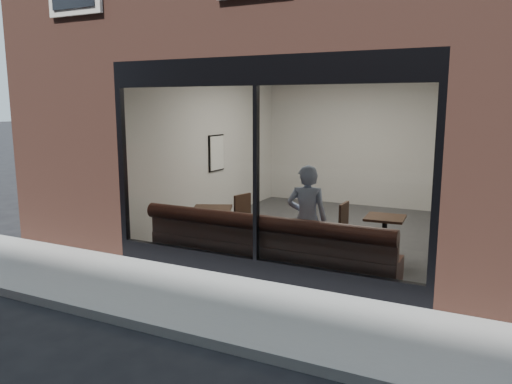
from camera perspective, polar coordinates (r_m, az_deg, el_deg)
The scene contains 21 objects.
ground at distance 5.87m, azimuth -9.28°, elevation -15.86°, with size 120.00×120.00×0.00m, color black.
sidewalk_near at distance 6.63m, azimuth -4.12°, elevation -12.55°, with size 40.00×2.00×0.01m, color gray.
kerb_near at distance 5.81m, azimuth -9.60°, elevation -15.51°, with size 40.00×0.10×0.12m, color gray.
host_building_pier_left at distance 14.09m, azimuth -2.87°, elevation 6.21°, with size 2.50×12.00×3.20m, color brown.
host_building_backfill at distance 15.60m, azimuth 14.92°, elevation 6.27°, with size 5.00×6.00×3.20m, color brown.
cafe_floor at distance 10.10m, azimuth 7.52°, elevation -4.53°, with size 6.00×6.00×0.00m, color #2D2D30.
cafe_ceiling at distance 9.79m, azimuth 7.96°, elevation 13.73°, with size 6.00×6.00×0.00m, color white.
cafe_wall_back at distance 12.68m, azimuth 12.13°, elevation 5.57°, with size 5.00×5.00×0.00m, color silver.
cafe_wall_left at distance 10.87m, azimuth -4.83°, elevation 5.03°, with size 6.00×6.00×0.00m, color silver.
cafe_wall_right at distance 9.33m, azimuth 22.39°, elevation 3.46°, with size 6.00×6.00×0.00m, color silver.
storefront_kick at distance 7.44m, azimuth 0.02°, elevation -8.76°, with size 5.00×0.10×0.30m, color black.
storefront_header at distance 7.06m, azimuth 0.02°, elevation 13.70°, with size 5.00×0.10×0.40m, color black.
storefront_mullion at distance 7.11m, azimuth 0.02°, elevation 1.97°, with size 0.06×0.10×2.50m, color black.
storefront_glass at distance 7.09m, azimuth -0.09°, elevation 1.93°, with size 4.80×4.80×0.00m, color white.
banquette at distance 7.76m, azimuth 1.35°, elevation -7.38°, with size 4.00×0.55×0.45m, color #3C1D15.
person at distance 7.56m, azimuth 5.83°, elevation -3.14°, with size 0.61×0.40×1.66m, color #9FB3D9.
cafe_table_left at distance 8.71m, azimuth -5.04°, elevation -1.97°, with size 0.66×0.66×0.04m, color #322013.
cafe_table_right at distance 8.29m, azimuth 14.54°, elevation -2.88°, with size 0.60×0.60×0.04m, color #322013.
cafe_chair_left at distance 9.22m, azimuth -2.42°, elevation -4.46°, with size 0.42×0.42×0.04m, color #322013.
cafe_chair_right at distance 8.51m, azimuth 8.67°, elevation -5.82°, with size 0.42×0.42×0.04m, color #322013.
wall_poster at distance 10.92m, azimuth -4.47°, elevation 4.47°, with size 0.02×0.55×0.73m, color white.
Camera 1 is at (3.14, -4.25, 2.56)m, focal length 35.00 mm.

